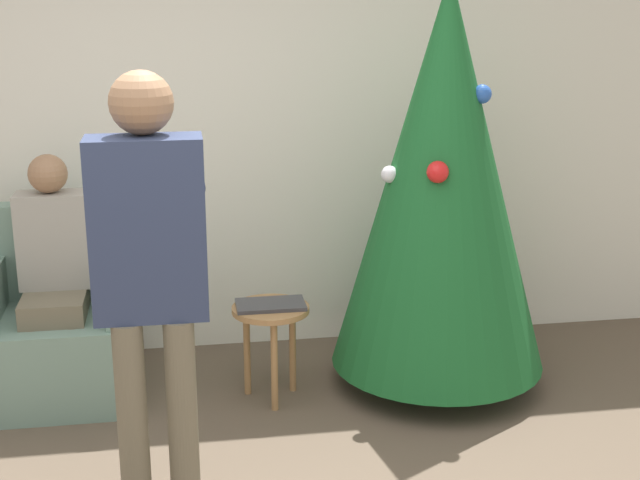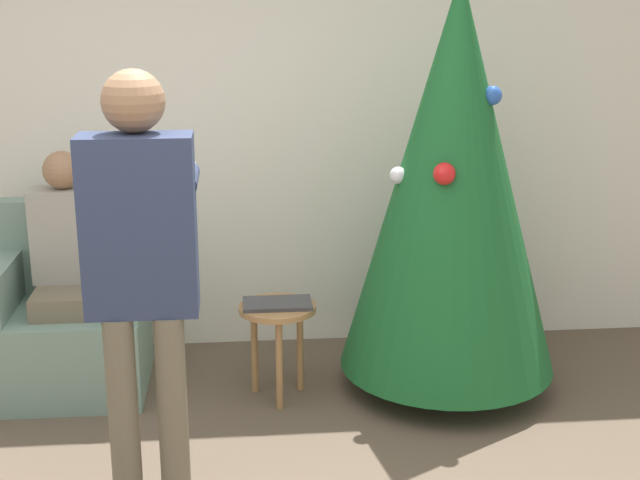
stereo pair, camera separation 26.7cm
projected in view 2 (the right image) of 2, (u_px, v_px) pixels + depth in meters
The scene contains 7 objects.
wall_back at pixel (198, 123), 5.12m from camera, with size 8.00×0.06×2.70m.
christmas_tree at pixel (453, 178), 4.56m from camera, with size 1.14×1.14×2.19m.
armchair at pixel (72, 324), 4.81m from camera, with size 0.78×0.72×0.99m.
person_seated at pixel (66, 261), 4.69m from camera, with size 0.36×0.46×1.29m.
person_standing at pixel (141, 258), 3.42m from camera, with size 0.45×0.57×1.82m.
side_stool at pixel (278, 321), 4.64m from camera, with size 0.40×0.40×0.52m.
laptop at pixel (277, 303), 4.61m from camera, with size 0.36×0.21×0.02m.
Camera 2 is at (0.22, -2.93, 2.11)m, focal length 50.00 mm.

